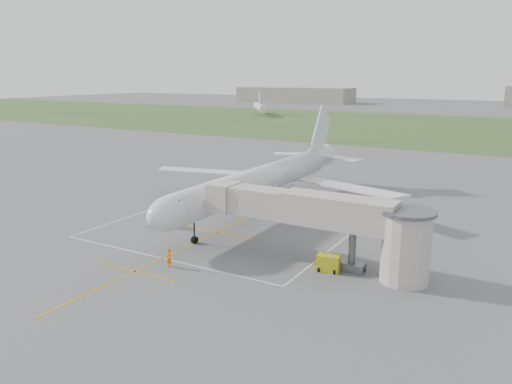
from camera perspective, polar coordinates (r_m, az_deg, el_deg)
The scene contains 11 objects.
ground at distance 68.24m, azimuth 0.31°, elevation -2.42°, with size 700.00×700.00×0.00m, color #57575A.
grass_strip at distance 190.76m, azimuth 20.24°, elevation 6.89°, with size 700.00×120.00×0.02m, color #355927.
apron_markings at distance 63.46m, azimuth -2.31°, elevation -3.64°, with size 28.20×60.00×0.01m.
airliner at distance 67.83m, azimuth 0.63°, elevation 1.30°, with size 38.93×46.75×13.52m.
jet_bridge at distance 48.67m, azimuth 8.53°, elevation -3.23°, with size 23.40×5.00×7.20m.
gpu_unit at distance 48.89m, azimuth 8.29°, elevation -8.03°, with size 2.34×1.79×1.62m.
baggage_cart at distance 63.49m, azimuth -10.98°, elevation -2.99°, with size 3.02×2.37×1.84m.
ramp_worker_nose at distance 50.03m, azimuth -9.92°, elevation -7.41°, with size 0.69×0.45×1.90m, color orange.
ramp_worker_wing at distance 73.23m, azimuth -3.87°, elevation -0.63°, with size 0.88×0.68×1.80m, color orange.
distant_hangars at distance 326.18m, azimuth 21.79°, elevation 9.99°, with size 345.00×49.00×12.00m.
distant_aircraft at distance 217.65m, azimuth 24.46°, elevation 8.16°, with size 209.83×48.49×8.85m.
Camera 1 is at (32.60, -57.05, 18.42)m, focal length 35.00 mm.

